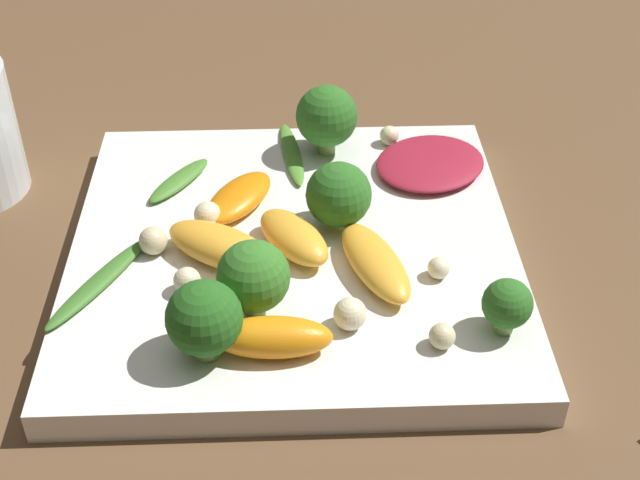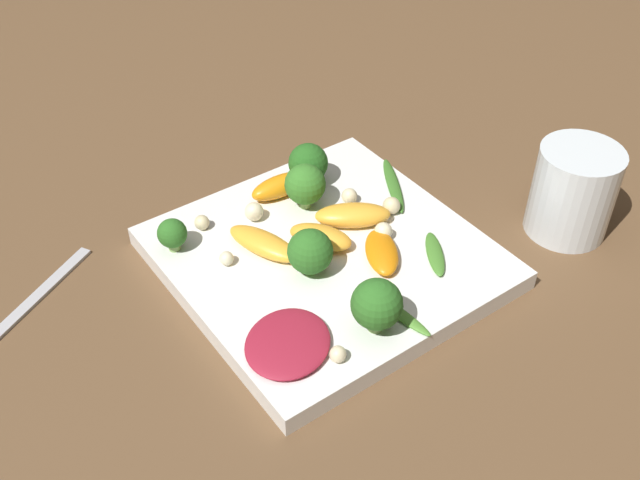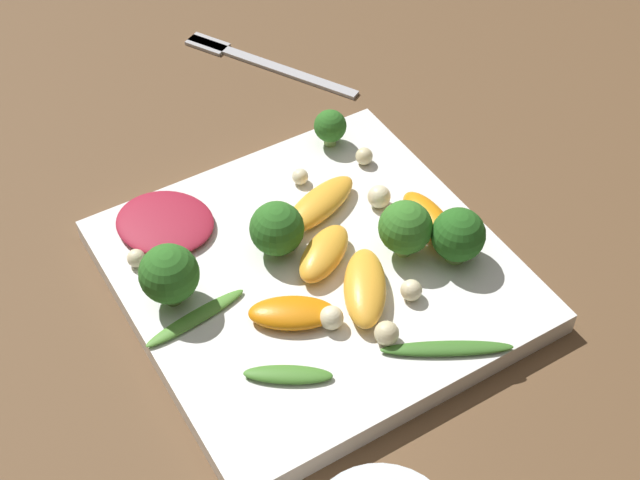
{
  "view_description": "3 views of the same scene",
  "coord_description": "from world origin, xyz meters",
  "views": [
    {
      "loc": [
        0.44,
        0.0,
        0.36
      ],
      "look_at": [
        0.02,
        0.02,
        0.03
      ],
      "focal_mm": 50.0,
      "sensor_mm": 36.0,
      "label": 1
    },
    {
      "loc": [
        -0.43,
        0.31,
        0.49
      ],
      "look_at": [
        -0.01,
        0.01,
        0.04
      ],
      "focal_mm": 42.0,
      "sensor_mm": 36.0,
      "label": 2
    },
    {
      "loc": [
        -0.23,
        -0.39,
        0.53
      ],
      "look_at": [
        0.01,
        0.01,
        0.03
      ],
      "focal_mm": 50.0,
      "sensor_mm": 36.0,
      "label": 3
    }
  ],
  "objects": [
    {
      "name": "ground_plane",
      "position": [
        0.0,
        0.0,
        0.0
      ],
      "size": [
        2.4,
        2.4,
        0.0
      ],
      "primitive_type": "plane",
      "color": "brown"
    },
    {
      "name": "plate",
      "position": [
        0.0,
        0.0,
        0.01
      ],
      "size": [
        0.28,
        0.28,
        0.02
      ],
      "color": "white",
      "rests_on": "ground_plane"
    },
    {
      "name": "fork",
      "position": [
        0.1,
        0.28,
        0.0
      ],
      "size": [
        0.11,
        0.18,
        0.01
      ],
      "color": "#B2B2B7",
      "rests_on": "ground_plane"
    },
    {
      "name": "radicchio_leaf_0",
      "position": [
        -0.08,
        0.1,
        0.02
      ],
      "size": [
        0.1,
        0.11,
        0.01
      ],
      "color": "maroon",
      "rests_on": "plate"
    },
    {
      "name": "orange_segment_0",
      "position": [
        -0.04,
        -0.04,
        0.03
      ],
      "size": [
        0.07,
        0.06,
        0.01
      ],
      "color": "orange",
      "rests_on": "plate"
    },
    {
      "name": "orange_segment_1",
      "position": [
        0.02,
        -0.04,
        0.03
      ],
      "size": [
        0.07,
        0.08,
        0.02
      ],
      "color": "#FCAD33",
      "rests_on": "plate"
    },
    {
      "name": "orange_segment_2",
      "position": [
        0.1,
        -0.01,
        0.03
      ],
      "size": [
        0.03,
        0.07,
        0.02
      ],
      "color": "orange",
      "rests_on": "plate"
    },
    {
      "name": "orange_segment_3",
      "position": [
        0.03,
        0.05,
        0.03
      ],
      "size": [
        0.08,
        0.05,
        0.02
      ],
      "color": "#FCAD33",
      "rests_on": "plate"
    },
    {
      "name": "orange_segment_4",
      "position": [
        0.01,
        -0.0,
        0.03
      ],
      "size": [
        0.07,
        0.06,
        0.02
      ],
      "color": "#FCAD33",
      "rests_on": "plate"
    },
    {
      "name": "broccoli_floret_0",
      "position": [
        -0.11,
        0.03,
        0.05
      ],
      "size": [
        0.04,
        0.04,
        0.05
      ],
      "color": "#7A9E51",
      "rests_on": "plate"
    },
    {
      "name": "broccoli_floret_1",
      "position": [
        0.07,
        -0.02,
        0.05
      ],
      "size": [
        0.04,
        0.04,
        0.05
      ],
      "color": "#84AD5B",
      "rests_on": "plate"
    },
    {
      "name": "broccoli_floret_2",
      "position": [
        0.1,
        -0.05,
        0.04
      ],
      "size": [
        0.04,
        0.04,
        0.05
      ],
      "color": "#84AD5B",
      "rests_on": "plate"
    },
    {
      "name": "broccoli_floret_3",
      "position": [
        0.08,
        0.12,
        0.04
      ],
      "size": [
        0.03,
        0.03,
        0.03
      ],
      "color": "#84AD5B",
      "rests_on": "plate"
    },
    {
      "name": "broccoli_floret_4",
      "position": [
        -0.02,
        0.03,
        0.04
      ],
      "size": [
        0.04,
        0.04,
        0.05
      ],
      "color": "#84AD5B",
      "rests_on": "plate"
    },
    {
      "name": "arugula_sprig_0",
      "position": [
        -0.07,
        -0.08,
        0.02
      ],
      "size": [
        0.06,
        0.05,
        0.01
      ],
      "color": "#47842D",
      "rests_on": "plate"
    },
    {
      "name": "arugula_sprig_1",
      "position": [
        0.04,
        -0.12,
        0.02
      ],
      "size": [
        0.09,
        0.06,
        0.01
      ],
      "color": "#3D7528",
      "rests_on": "plate"
    },
    {
      "name": "arugula_sprig_2",
      "position": [
        -0.1,
        0.0,
        0.02
      ],
      "size": [
        0.08,
        0.02,
        0.01
      ],
      "color": "#518E33",
      "rests_on": "plate"
    },
    {
      "name": "macadamia_nut_0",
      "position": [
        0.01,
        -0.09,
        0.03
      ],
      "size": [
        0.02,
        0.02,
        0.02
      ],
      "color": "beige",
      "rests_on": "plate"
    },
    {
      "name": "macadamia_nut_1",
      "position": [
        0.04,
        0.09,
        0.03
      ],
      "size": [
        0.01,
        0.01,
        0.01
      ],
      "color": "beige",
      "rests_on": "plate"
    },
    {
      "name": "macadamia_nut_2",
      "position": [
        0.05,
        -0.06,
        0.03
      ],
      "size": [
        0.02,
        0.02,
        0.02
      ],
      "color": "beige",
      "rests_on": "plate"
    },
    {
      "name": "macadamia_nut_3",
      "position": [
        0.01,
        0.04,
        0.03
      ],
      "size": [
        0.01,
        0.01,
        0.01
      ],
      "color": "beige",
      "rests_on": "plate"
    },
    {
      "name": "macadamia_nut_4",
      "position": [
        0.1,
        0.08,
        0.03
      ],
      "size": [
        0.01,
        0.01,
        0.01
      ],
      "color": "beige",
      "rests_on": "plate"
    },
    {
      "name": "macadamia_nut_5",
      "position": [
        -0.11,
        0.07,
        0.03
      ],
      "size": [
        0.01,
        0.01,
        0.01
      ],
      "color": "beige",
      "rests_on": "plate"
    },
    {
      "name": "macadamia_nut_6",
      "position": [
        -0.02,
        -0.05,
        0.03
      ],
      "size": [
        0.02,
        0.02,
        0.02
      ],
      "color": "beige",
      "rests_on": "plate"
    },
    {
      "name": "macadamia_nut_7",
      "position": [
        0.08,
        0.03,
        0.03
      ],
      "size": [
        0.02,
        0.02,
        0.02
      ],
      "color": "beige",
      "rests_on": "plate"
    }
  ]
}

